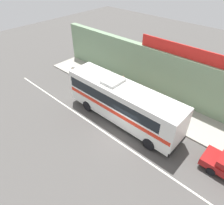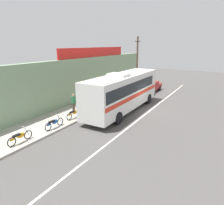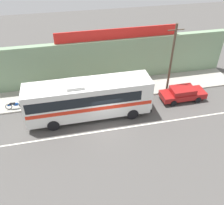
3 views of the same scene
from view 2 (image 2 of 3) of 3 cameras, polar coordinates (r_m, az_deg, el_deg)
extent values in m
plane|color=#4F4C49|center=(20.86, 8.41, -1.89)|extent=(70.00, 70.00, 0.00)
cube|color=#A8A399|center=(23.16, -3.59, 0.24)|extent=(30.00, 3.60, 0.14)
cube|color=gray|center=(23.88, -8.02, 6.33)|extent=(30.00, 0.70, 4.80)
cube|color=red|center=(25.73, -4.52, 13.73)|extent=(12.91, 0.12, 1.10)
cube|color=silver|center=(20.60, 10.48, -2.21)|extent=(30.00, 0.14, 0.01)
cube|color=silver|center=(19.72, 3.24, 3.22)|extent=(11.00, 2.53, 3.10)
cube|color=black|center=(19.22, 2.67, 4.57)|extent=(9.68, 2.55, 0.96)
cube|color=red|center=(19.79, 3.23, 2.37)|extent=(10.78, 2.55, 0.36)
cube|color=black|center=(24.56, 9.09, 6.65)|extent=(0.04, 2.28, 1.40)
cube|color=black|center=(24.90, 8.90, 2.51)|extent=(0.12, 2.53, 0.36)
cube|color=silver|center=(18.45, 1.76, 7.63)|extent=(1.40, 1.77, 0.24)
cylinder|color=black|center=(23.84, 4.75, 1.79)|extent=(1.04, 0.32, 1.04)
cylinder|color=black|center=(22.97, 10.05, 1.05)|extent=(1.04, 0.32, 1.04)
cylinder|color=black|center=(17.97, -4.98, -2.97)|extent=(1.04, 0.32, 1.04)
cylinder|color=black|center=(16.80, 1.63, -4.29)|extent=(1.04, 0.32, 1.04)
cube|color=maroon|center=(28.80, 10.69, 4.22)|extent=(4.47, 1.74, 0.56)
cube|color=maroon|center=(28.61, 10.68, 5.21)|extent=(2.32, 1.57, 0.48)
cube|color=black|center=(29.41, 11.24, 5.40)|extent=(0.21, 1.46, 0.34)
cylinder|color=black|center=(30.33, 10.03, 4.26)|extent=(0.62, 0.20, 0.62)
cylinder|color=black|center=(29.82, 12.99, 3.90)|extent=(0.62, 0.20, 0.62)
cylinder|color=black|center=(27.95, 8.18, 3.36)|extent=(0.62, 0.20, 0.62)
cylinder|color=black|center=(27.40, 11.36, 2.95)|extent=(0.62, 0.20, 0.62)
cylinder|color=brown|center=(28.13, 6.92, 10.46)|extent=(0.22, 0.22, 7.10)
cylinder|color=brown|center=(28.01, 7.13, 16.47)|extent=(1.60, 0.10, 0.10)
torus|color=black|center=(16.73, -14.13, -5.13)|extent=(0.62, 0.06, 0.62)
torus|color=black|center=(15.94, -17.24, -6.46)|extent=(0.62, 0.06, 0.62)
cylinder|color=silver|center=(16.58, -14.39, -4.25)|extent=(0.34, 0.04, 0.65)
cylinder|color=silver|center=(16.41, -14.71, -3.30)|extent=(0.03, 0.56, 0.03)
ellipsoid|color=#1E51B2|center=(16.30, -15.54, -5.13)|extent=(0.56, 0.22, 0.34)
cube|color=black|center=(16.08, -16.30, -5.03)|extent=(0.52, 0.20, 0.10)
ellipsoid|color=#1E51B2|center=(15.92, -17.13, -5.93)|extent=(0.36, 0.14, 0.16)
torus|color=black|center=(18.59, -9.11, -2.69)|extent=(0.62, 0.06, 0.62)
torus|color=black|center=(17.67, -11.73, -3.83)|extent=(0.62, 0.06, 0.62)
cylinder|color=silver|center=(18.44, -9.30, -1.88)|extent=(0.34, 0.04, 0.65)
cylinder|color=silver|center=(18.28, -9.54, -1.00)|extent=(0.03, 0.56, 0.03)
ellipsoid|color=orange|center=(18.12, -10.28, -2.65)|extent=(0.56, 0.22, 0.34)
cube|color=black|center=(17.87, -10.91, -2.55)|extent=(0.52, 0.20, 0.10)
ellipsoid|color=orange|center=(17.67, -11.63, -3.35)|extent=(0.36, 0.14, 0.16)
torus|color=black|center=(15.08, -22.17, -8.26)|extent=(0.62, 0.06, 0.62)
torus|color=black|center=(14.46, -26.00, -9.79)|extent=(0.62, 0.06, 0.62)
cylinder|color=silver|center=(14.92, -22.53, -7.30)|extent=(0.34, 0.04, 0.65)
cylinder|color=silver|center=(14.75, -22.97, -6.28)|extent=(0.03, 0.56, 0.03)
ellipsoid|color=orange|center=(14.72, -23.93, -8.30)|extent=(0.56, 0.22, 0.34)
cube|color=black|center=(14.53, -24.87, -8.21)|extent=(0.52, 0.20, 0.10)
ellipsoid|color=orange|center=(14.43, -25.87, -9.21)|extent=(0.36, 0.14, 0.16)
cylinder|color=brown|center=(19.72, -10.74, -1.35)|extent=(0.13, 0.13, 0.84)
cylinder|color=brown|center=(19.61, -10.34, -1.43)|extent=(0.13, 0.13, 0.84)
cylinder|color=#2D7A4C|center=(19.46, -10.65, 0.67)|extent=(0.30, 0.30, 0.63)
sphere|color=tan|center=(19.35, -10.72, 1.98)|extent=(0.23, 0.23, 0.23)
cylinder|color=#2D7A4C|center=(19.58, -11.10, 0.84)|extent=(0.08, 0.08, 0.58)
cylinder|color=#2D7A4C|center=(19.33, -10.20, 0.68)|extent=(0.08, 0.08, 0.58)
camera|label=1|loc=(26.69, 38.31, 26.03)|focal=32.36mm
camera|label=3|loc=(19.53, 67.23, 31.85)|focal=38.95mm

